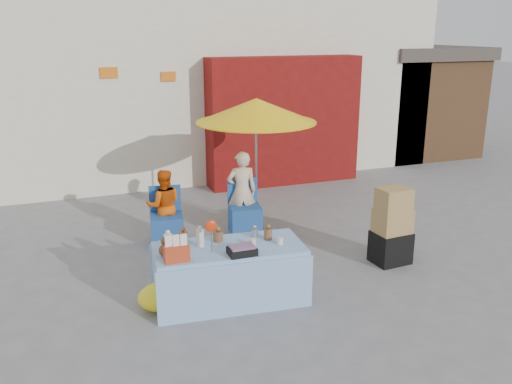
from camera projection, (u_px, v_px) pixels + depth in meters
name	position (u px, v px, depth m)	size (l,w,h in m)	color
ground	(254.00, 280.00, 7.02)	(80.00, 80.00, 0.00)	slate
backdrop	(166.00, 30.00, 13.03)	(14.00, 8.00, 7.80)	silver
market_table	(229.00, 273.00, 6.42)	(1.86, 1.00, 1.08)	#8AABDD
chair_left	(167.00, 227.00, 8.17)	(0.54, 0.54, 0.85)	#1F4A90
chair_right	(245.00, 217.00, 8.59)	(0.54, 0.54, 0.85)	#1F4A90
vendor_orange	(164.00, 205.00, 8.20)	(0.54, 0.42, 1.11)	#D9510B
vendor_beige	(242.00, 191.00, 8.59)	(0.47, 0.31, 1.30)	beige
umbrella	(256.00, 111.00, 8.47)	(1.90, 1.90, 2.09)	gray
box_stack	(392.00, 229.00, 7.42)	(0.52, 0.43, 1.08)	black
tarp_bundle	(168.00, 296.00, 6.28)	(0.70, 0.56, 0.32)	yellow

